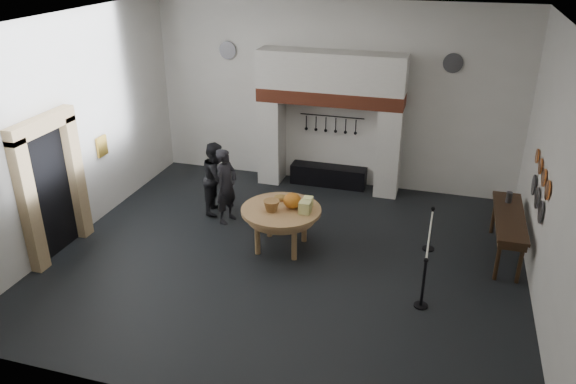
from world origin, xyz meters
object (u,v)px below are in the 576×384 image
(iron_range, at_px, (328,176))
(work_table, at_px, (281,210))
(visitor_far, at_px, (217,178))
(barrier_post_near, at_px, (423,284))
(barrier_post_far, at_px, (430,230))
(side_table, at_px, (510,217))
(visitor_near, at_px, (226,186))

(iron_range, distance_m, work_table, 3.41)
(visitor_far, distance_m, barrier_post_near, 5.36)
(iron_range, relative_size, barrier_post_near, 2.11)
(iron_range, bearing_deg, barrier_post_far, -44.29)
(visitor_far, distance_m, side_table, 6.21)
(visitor_near, height_order, side_table, visitor_near)
(visitor_far, height_order, barrier_post_near, visitor_far)
(visitor_far, xyz_separation_m, side_table, (6.21, -0.25, 0.04))
(iron_range, distance_m, barrier_post_near, 5.32)
(work_table, distance_m, barrier_post_far, 3.01)
(visitor_near, bearing_deg, visitor_far, 59.69)
(barrier_post_far, bearing_deg, barrier_post_near, -90.00)
(barrier_post_near, relative_size, barrier_post_far, 1.00)
(visitor_near, relative_size, side_table, 0.77)
(work_table, bearing_deg, barrier_post_near, -23.37)
(iron_range, relative_size, side_table, 0.86)
(iron_range, xyz_separation_m, barrier_post_far, (2.66, -2.60, 0.20))
(work_table, relative_size, visitor_near, 0.95)
(side_table, distance_m, barrier_post_near, 2.64)
(side_table, height_order, barrier_post_near, same)
(side_table, bearing_deg, visitor_near, -178.54)
(barrier_post_far, bearing_deg, side_table, 6.82)
(visitor_far, distance_m, barrier_post_far, 4.80)
(work_table, height_order, visitor_near, visitor_near)
(iron_range, bearing_deg, visitor_near, -123.53)
(visitor_far, xyz_separation_m, barrier_post_near, (4.77, -2.42, -0.38))
(visitor_far, relative_size, barrier_post_far, 1.84)
(visitor_far, bearing_deg, barrier_post_near, -122.34)
(iron_range, xyz_separation_m, visitor_near, (-1.71, -2.57, 0.59))
(work_table, height_order, side_table, side_table)
(visitor_near, distance_m, barrier_post_far, 4.39)
(work_table, height_order, barrier_post_far, barrier_post_far)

